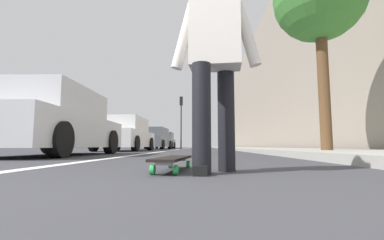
{
  "coord_description": "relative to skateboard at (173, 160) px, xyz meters",
  "views": [
    {
      "loc": [
        -1.02,
        -0.4,
        0.2
      ],
      "look_at": [
        10.62,
        0.08,
        1.38
      ],
      "focal_mm": 24.45,
      "sensor_mm": 36.0,
      "label": 1
    }
  ],
  "objects": [
    {
      "name": "skater_person",
      "position": [
        -0.15,
        -0.35,
        0.84
      ],
      "size": [
        0.45,
        0.72,
        1.64
      ],
      "color": "black",
      "rests_on": "ground"
    },
    {
      "name": "parked_car_far",
      "position": [
        15.87,
        3.16,
        0.61
      ],
      "size": [
        4.48,
        2.16,
        1.47
      ],
      "color": "#4C5156",
      "rests_on": "ground"
    },
    {
      "name": "sidewalk_curb",
      "position": [
        16.85,
        -3.41,
        -0.03
      ],
      "size": [
        52.0,
        3.2,
        0.12
      ],
      "primitive_type": "cube",
      "color": "#9E9B93",
      "rests_on": "ground"
    },
    {
      "name": "traffic_light",
      "position": [
        21.56,
        1.72,
        3.17
      ],
      "size": [
        0.33,
        0.28,
        4.77
      ],
      "color": "#2D2D2D",
      "rests_on": "ground"
    },
    {
      "name": "parked_car_mid",
      "position": [
        9.38,
        3.22,
        0.61
      ],
      "size": [
        4.38,
        1.95,
        1.48
      ],
      "color": "silver",
      "rests_on": "ground"
    },
    {
      "name": "lane_stripe_white",
      "position": [
        18.85,
        1.32,
        -0.09
      ],
      "size": [
        52.0,
        0.16,
        0.01
      ],
      "primitive_type": "cube",
      "color": "silver",
      "rests_on": "ground"
    },
    {
      "name": "building_facade",
      "position": [
        20.85,
        -5.89,
        5.45
      ],
      "size": [
        40.0,
        1.2,
        11.09
      ],
      "primitive_type": "cube",
      "color": "gray",
      "rests_on": "ground"
    },
    {
      "name": "skateboard",
      "position": [
        0.0,
        0.0,
        0.0
      ],
      "size": [
        0.85,
        0.28,
        0.11
      ],
      "color": "green",
      "rests_on": "ground"
    },
    {
      "name": "ground_plane",
      "position": [
        8.85,
        0.15,
        -0.09
      ],
      "size": [
        80.0,
        80.0,
        0.0
      ],
      "primitive_type": "plane",
      "color": "#38383D"
    },
    {
      "name": "parked_car_end",
      "position": [
        21.89,
        3.34,
        0.61
      ],
      "size": [
        4.22,
        2.01,
        1.47
      ],
      "color": "#4C5156",
      "rests_on": "ground"
    },
    {
      "name": "parked_car_near",
      "position": [
        3.54,
        3.09,
        0.62
      ],
      "size": [
        4.34,
        1.97,
        1.48
      ],
      "color": "silver",
      "rests_on": "ground"
    }
  ]
}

